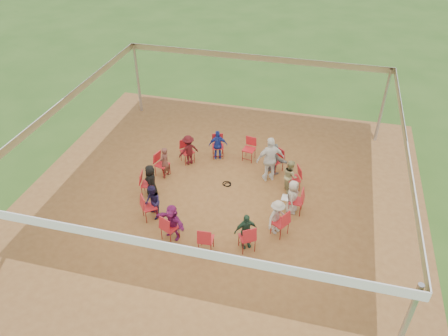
% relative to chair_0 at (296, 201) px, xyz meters
% --- Properties ---
extents(ground, '(80.00, 80.00, 0.00)m').
position_rel_chair_0_xyz_m(ground, '(-2.43, 0.12, -0.45)').
color(ground, '#2D5219').
rests_on(ground, ground).
extents(dirt_patch, '(13.00, 13.00, 0.00)m').
position_rel_chair_0_xyz_m(dirt_patch, '(-2.43, 0.12, -0.44)').
color(dirt_patch, brown).
rests_on(dirt_patch, ground).
extents(tent, '(10.33, 10.33, 3.00)m').
position_rel_chair_0_xyz_m(tent, '(-2.43, 0.12, 1.92)').
color(tent, '#B2B2B7').
rests_on(tent, ground).
extents(chair_0, '(0.46, 0.44, 0.90)m').
position_rel_chair_0_xyz_m(chair_0, '(0.00, 0.00, 0.00)').
color(chair_0, red).
rests_on(chair_0, ground).
extents(chair_1, '(0.58, 0.57, 0.90)m').
position_rel_chair_0_xyz_m(chair_1, '(-0.22, 1.14, 0.00)').
color(chair_1, red).
rests_on(chair_1, ground).
extents(chair_2, '(0.60, 0.60, 0.90)m').
position_rel_chair_0_xyz_m(chair_2, '(-0.95, 2.05, 0.00)').
color(chair_2, red).
rests_on(chair_2, ground).
extents(chair_3, '(0.49, 0.50, 0.90)m').
position_rel_chair_0_xyz_m(chair_3, '(-2.02, 2.51, 0.00)').
color(chair_3, red).
rests_on(chair_3, ground).
extents(chair_4, '(0.54, 0.55, 0.90)m').
position_rel_chair_0_xyz_m(chair_4, '(-3.18, 2.43, 0.00)').
color(chair_4, red).
rests_on(chair_4, ground).
extents(chair_5, '(0.61, 0.61, 0.90)m').
position_rel_chair_0_xyz_m(chair_5, '(-4.17, 1.81, 0.00)').
color(chair_5, red).
rests_on(chair_5, ground).
extents(chair_6, '(0.54, 0.53, 0.90)m').
position_rel_chair_0_xyz_m(chair_6, '(-4.76, 0.81, 0.00)').
color(chair_6, red).
rests_on(chair_6, ground).
extents(chair_7, '(0.51, 0.50, 0.90)m').
position_rel_chair_0_xyz_m(chair_7, '(-4.81, -0.35, 0.00)').
color(chair_7, red).
rests_on(chair_7, ground).
extents(chair_8, '(0.61, 0.60, 0.90)m').
position_rel_chair_0_xyz_m(chair_8, '(-4.32, -1.41, 0.00)').
color(chair_8, red).
rests_on(chair_8, ground).
extents(chair_9, '(0.56, 0.57, 0.90)m').
position_rel_chair_0_xyz_m(chair_9, '(-3.40, -2.11, 0.00)').
color(chair_9, red).
rests_on(chair_9, ground).
extents(chair_10, '(0.45, 0.47, 0.90)m').
position_rel_chair_0_xyz_m(chair_10, '(-2.25, -2.31, 0.00)').
color(chair_10, red).
rests_on(chair_10, ground).
extents(chair_11, '(0.59, 0.60, 0.90)m').
position_rel_chair_0_xyz_m(chair_11, '(-1.14, -1.95, 0.00)').
color(chair_11, red).
rests_on(chair_11, ground).
extents(chair_12, '(0.59, 0.59, 0.90)m').
position_rel_chair_0_xyz_m(chair_12, '(-0.33, -1.11, 0.00)').
color(chair_12, red).
rests_on(chair_12, ground).
extents(person_seated_0, '(0.35, 0.59, 1.17)m').
position_rel_chair_0_xyz_m(person_seated_0, '(-0.12, 0.01, 0.14)').
color(person_seated_0, '#AFA79B').
rests_on(person_seated_0, ground).
extents(person_seated_1, '(0.54, 0.65, 1.17)m').
position_rel_chair_0_xyz_m(person_seated_1, '(-0.33, 1.09, 0.14)').
color(person_seated_1, tan).
rests_on(person_seated_1, ground).
extents(person_seated_2, '(1.11, 0.98, 1.17)m').
position_rel_chair_0_xyz_m(person_seated_2, '(-1.02, 1.95, 0.14)').
color(person_seated_2, gray).
rests_on(person_seated_2, ground).
extents(person_seated_3, '(0.76, 0.55, 1.17)m').
position_rel_chair_0_xyz_m(person_seated_3, '(-3.14, 2.31, 0.14)').
color(person_seated_3, navy).
rests_on(person_seated_3, ground).
extents(person_seated_4, '(0.79, 0.80, 1.17)m').
position_rel_chair_0_xyz_m(person_seated_4, '(-4.08, 1.73, 0.14)').
color(person_seated_4, '#400D12').
rests_on(person_seated_4, ground).
extents(person_seated_5, '(0.39, 0.49, 1.17)m').
position_rel_chair_0_xyz_m(person_seated_5, '(-4.64, 0.78, 0.14)').
color(person_seated_5, brown).
rests_on(person_seated_5, ground).
extents(person_seated_6, '(0.42, 0.62, 1.17)m').
position_rel_chair_0_xyz_m(person_seated_6, '(-4.69, -0.33, 0.14)').
color(person_seated_6, black).
rests_on(person_seated_6, ground).
extents(person_seated_7, '(0.61, 0.65, 1.17)m').
position_rel_chair_0_xyz_m(person_seated_7, '(-4.23, -1.33, 0.14)').
color(person_seated_7, '#201A41').
rests_on(person_seated_7, ground).
extents(person_seated_8, '(1.16, 0.80, 1.17)m').
position_rel_chair_0_xyz_m(person_seated_8, '(-3.35, -2.00, 0.14)').
color(person_seated_8, '#85206C').
rests_on(person_seated_8, ground).
extents(person_seated_9, '(0.77, 0.66, 1.17)m').
position_rel_chair_0_xyz_m(person_seated_9, '(-1.21, -1.85, 0.14)').
color(person_seated_9, '#284B37').
rests_on(person_seated_9, ground).
extents(person_seated_10, '(0.70, 0.84, 1.17)m').
position_rel_chair_0_xyz_m(person_seated_10, '(-0.44, -1.05, 0.14)').
color(person_seated_10, '#AFA79B').
rests_on(person_seated_10, ground).
extents(standing_person, '(1.10, 0.90, 1.68)m').
position_rel_chair_0_xyz_m(standing_person, '(-1.08, 1.50, 0.39)').
color(standing_person, white).
rests_on(standing_person, ground).
extents(cable_coil, '(0.31, 0.31, 0.03)m').
position_rel_chair_0_xyz_m(cable_coil, '(-2.42, 0.84, -0.43)').
color(cable_coil, black).
rests_on(cable_coil, ground).
extents(laptop, '(0.27, 0.33, 0.22)m').
position_rel_chair_0_xyz_m(laptop, '(-0.28, 0.01, 0.11)').
color(laptop, '#B7B7BC').
rests_on(laptop, ground).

